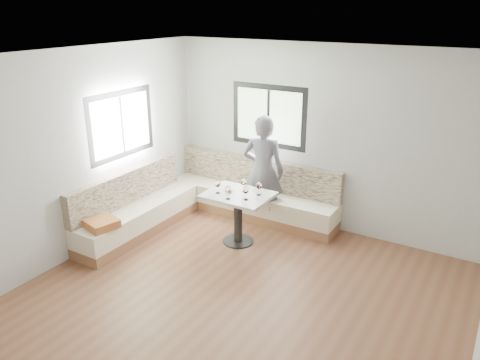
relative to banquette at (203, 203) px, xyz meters
The scene contains 10 objects.
room 2.41m from the banquette, 45.64° to the right, with size 5.01×5.01×2.81m.
banquette is the anchor object (origin of this frame).
table 0.90m from the banquette, 18.87° to the right, with size 0.93×0.73×0.77m.
person 1.10m from the banquette, 27.66° to the left, with size 0.65×0.43×1.78m, color #54535B.
olive_ramekin 0.86m from the banquette, 23.47° to the right, with size 0.10×0.10×0.04m.
wine_glass_a 0.90m from the banquette, 35.87° to the right, with size 0.09×0.09×0.20m.
wine_glass_b 1.11m from the banquette, 32.46° to the right, with size 0.09×0.09×0.20m.
wine_glass_c 1.25m from the banquette, 21.69° to the right, with size 0.09×0.09×0.20m.
wine_glass_d 1.03m from the banquette, 10.68° to the right, with size 0.09×0.09×0.20m.
wine_glass_e 1.25m from the banquette, ahead, with size 0.09×0.09×0.20m.
Camera 1 is at (2.44, -3.92, 3.29)m, focal length 35.00 mm.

